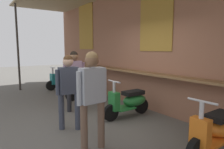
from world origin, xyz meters
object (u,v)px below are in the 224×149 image
scooter_orange (216,130)px  shopper_browsing (69,85)px  shopper_with_handbag (75,75)px  scooter_green (130,101)px  scooter_teal (64,80)px  scooter_cream (87,88)px  shopper_passing (92,90)px

scooter_orange → shopper_browsing: (-2.31, -1.58, 0.58)m
shopper_with_handbag → scooter_green: bearing=-117.8°
scooter_green → shopper_browsing: 1.69m
scooter_teal → shopper_with_handbag: size_ratio=0.85×
scooter_teal → scooter_cream: bearing=86.2°
scooter_green → scooter_orange: bearing=90.6°
scooter_orange → shopper_passing: (-1.26, -1.61, 0.65)m
scooter_cream → shopper_passing: (3.16, -1.61, 0.65)m
scooter_orange → shopper_passing: shopper_passing is taller
scooter_cream → shopper_with_handbag: 1.60m
scooter_teal → scooter_green: size_ratio=1.00×
shopper_with_handbag → shopper_browsing: bearing=169.9°
scooter_cream → shopper_browsing: size_ratio=0.88×
scooter_cream → shopper_passing: size_ratio=0.84×
scooter_orange → shopper_browsing: size_ratio=0.88×
shopper_with_handbag → shopper_browsing: 1.17m
shopper_browsing → shopper_passing: bearing=2.9°
scooter_teal → scooter_green: bearing=86.2°
scooter_cream → shopper_with_handbag: bearing=52.8°
shopper_with_handbag → scooter_cream: bearing=-19.8°
scooter_orange → shopper_browsing: bearing=-56.4°
scooter_green → shopper_browsing: size_ratio=0.88×
scooter_cream → shopper_browsing: 2.70m
shopper_passing → scooter_green: bearing=-62.7°
scooter_green → scooter_orange: same height
scooter_teal → shopper_passing: size_ratio=0.84×
scooter_cream → shopper_passing: bearing=66.8°
scooter_teal → scooter_orange: same height
scooter_teal → scooter_orange: size_ratio=1.00×
shopper_browsing → shopper_passing: 1.04m
scooter_teal → shopper_passing: bearing=69.3°
shopper_browsing → scooter_cream: bearing=147.9°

